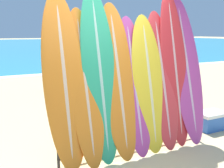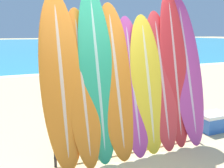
{
  "view_description": "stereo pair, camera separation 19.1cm",
  "coord_description": "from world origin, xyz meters",
  "px_view_note": "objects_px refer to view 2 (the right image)",
  "views": [
    {
      "loc": [
        -1.66,
        -2.91,
        1.89
      ],
      "look_at": [
        0.39,
        1.28,
        0.96
      ],
      "focal_mm": 42.0,
      "sensor_mm": 36.0,
      "label": 1
    },
    {
      "loc": [
        -1.49,
        -2.99,
        1.89
      ],
      "look_at": [
        0.39,
        1.28,
        0.96
      ],
      "focal_mm": 42.0,
      "sensor_mm": 36.0,
      "label": 2
    }
  ],
  "objects_px": {
    "surfboard_slot_2": "(97,75)",
    "surfboard_slot_4": "(133,86)",
    "surfboard_slot_7": "(175,69)",
    "surfboard_rack": "(132,121)",
    "surfboard_slot_5": "(148,84)",
    "surfboard_slot_3": "(116,81)",
    "person_mid_beach": "(52,62)",
    "cooler_box": "(213,122)",
    "surfboard_slot_6": "(162,80)",
    "surfboard_slot_0": "(61,81)",
    "surfboard_slot_1": "(83,87)",
    "surfboard_slot_8": "(187,70)",
    "person_near_water": "(173,66)"
  },
  "relations": [
    {
      "from": "surfboard_slot_3",
      "to": "surfboard_slot_2",
      "type": "bearing_deg",
      "value": 176.9
    },
    {
      "from": "person_mid_beach",
      "to": "surfboard_slot_5",
      "type": "bearing_deg",
      "value": 136.32
    },
    {
      "from": "surfboard_slot_7",
      "to": "surfboard_slot_8",
      "type": "distance_m",
      "value": 0.27
    },
    {
      "from": "surfboard_slot_3",
      "to": "surfboard_slot_5",
      "type": "height_order",
      "value": "surfboard_slot_3"
    },
    {
      "from": "surfboard_rack",
      "to": "surfboard_slot_1",
      "type": "bearing_deg",
      "value": 177.87
    },
    {
      "from": "surfboard_slot_7",
      "to": "surfboard_slot_5",
      "type": "bearing_deg",
      "value": -174.51
    },
    {
      "from": "surfboard_rack",
      "to": "surfboard_slot_2",
      "type": "height_order",
      "value": "surfboard_slot_2"
    },
    {
      "from": "surfboard_slot_2",
      "to": "surfboard_slot_8",
      "type": "distance_m",
      "value": 1.64
    },
    {
      "from": "surfboard_slot_0",
      "to": "surfboard_slot_5",
      "type": "relative_size",
      "value": 1.13
    },
    {
      "from": "surfboard_rack",
      "to": "cooler_box",
      "type": "distance_m",
      "value": 1.9
    },
    {
      "from": "surfboard_slot_4",
      "to": "surfboard_slot_7",
      "type": "xyz_separation_m",
      "value": [
        0.81,
        0.04,
        0.22
      ]
    },
    {
      "from": "surfboard_slot_6",
      "to": "surfboard_slot_8",
      "type": "height_order",
      "value": "surfboard_slot_8"
    },
    {
      "from": "surfboard_slot_0",
      "to": "surfboard_slot_1",
      "type": "xyz_separation_m",
      "value": [
        0.29,
        -0.02,
        -0.1
      ]
    },
    {
      "from": "surfboard_slot_2",
      "to": "surfboard_slot_7",
      "type": "bearing_deg",
      "value": 0.09
    },
    {
      "from": "surfboard_slot_5",
      "to": "person_mid_beach",
      "type": "relative_size",
      "value": 1.27
    },
    {
      "from": "surfboard_slot_5",
      "to": "surfboard_slot_7",
      "type": "xyz_separation_m",
      "value": [
        0.55,
        0.05,
        0.2
      ]
    },
    {
      "from": "surfboard_slot_1",
      "to": "surfboard_slot_4",
      "type": "relative_size",
      "value": 1.05
    },
    {
      "from": "surfboard_slot_2",
      "to": "surfboard_slot_8",
      "type": "bearing_deg",
      "value": 0.42
    },
    {
      "from": "surfboard_slot_3",
      "to": "surfboard_slot_6",
      "type": "xyz_separation_m",
      "value": [
        0.81,
        -0.01,
        -0.05
      ]
    },
    {
      "from": "surfboard_slot_5",
      "to": "surfboard_rack",
      "type": "bearing_deg",
      "value": -179.33
    },
    {
      "from": "surfboard_slot_1",
      "to": "person_near_water",
      "type": "xyz_separation_m",
      "value": [
        3.47,
        2.56,
        -0.2
      ]
    },
    {
      "from": "surfboard_slot_6",
      "to": "surfboard_slot_1",
      "type": "bearing_deg",
      "value": 179.81
    },
    {
      "from": "person_mid_beach",
      "to": "cooler_box",
      "type": "xyz_separation_m",
      "value": [
        2.12,
        -4.95,
        -0.76
      ]
    },
    {
      "from": "surfboard_slot_3",
      "to": "person_near_water",
      "type": "distance_m",
      "value": 3.9
    },
    {
      "from": "surfboard_slot_2",
      "to": "surfboard_slot_4",
      "type": "relative_size",
      "value": 1.19
    },
    {
      "from": "surfboard_slot_7",
      "to": "person_mid_beach",
      "type": "relative_size",
      "value": 1.51
    },
    {
      "from": "surfboard_rack",
      "to": "surfboard_slot_8",
      "type": "bearing_deg",
      "value": 3.49
    },
    {
      "from": "surfboard_slot_2",
      "to": "surfboard_slot_6",
      "type": "xyz_separation_m",
      "value": [
        1.1,
        -0.03,
        -0.15
      ]
    },
    {
      "from": "surfboard_slot_1",
      "to": "surfboard_slot_7",
      "type": "bearing_deg",
      "value": 0.93
    },
    {
      "from": "surfboard_slot_0",
      "to": "surfboard_slot_7",
      "type": "bearing_deg",
      "value": 0.27
    },
    {
      "from": "surfboard_slot_7",
      "to": "person_near_water",
      "type": "height_order",
      "value": "surfboard_slot_7"
    },
    {
      "from": "surfboard_rack",
      "to": "surfboard_slot_0",
      "type": "distance_m",
      "value": 1.31
    },
    {
      "from": "surfboard_rack",
      "to": "surfboard_slot_3",
      "type": "height_order",
      "value": "surfboard_slot_3"
    },
    {
      "from": "surfboard_rack",
      "to": "cooler_box",
      "type": "xyz_separation_m",
      "value": [
        1.86,
        0.17,
        -0.33
      ]
    },
    {
      "from": "surfboard_slot_1",
      "to": "person_mid_beach",
      "type": "distance_m",
      "value": 5.12
    },
    {
      "from": "surfboard_slot_5",
      "to": "surfboard_slot_7",
      "type": "distance_m",
      "value": 0.59
    },
    {
      "from": "surfboard_rack",
      "to": "surfboard_slot_1",
      "type": "height_order",
      "value": "surfboard_slot_1"
    },
    {
      "from": "surfboard_slot_6",
      "to": "person_mid_beach",
      "type": "height_order",
      "value": "surfboard_slot_6"
    },
    {
      "from": "surfboard_slot_2",
      "to": "surfboard_slot_3",
      "type": "bearing_deg",
      "value": -3.1
    },
    {
      "from": "cooler_box",
      "to": "surfboard_slot_0",
      "type": "bearing_deg",
      "value": -177.62
    },
    {
      "from": "surfboard_rack",
      "to": "surfboard_slot_5",
      "type": "distance_m",
      "value": 0.64
    },
    {
      "from": "person_near_water",
      "to": "person_mid_beach",
      "type": "height_order",
      "value": "person_mid_beach"
    },
    {
      "from": "surfboard_slot_8",
      "to": "person_mid_beach",
      "type": "height_order",
      "value": "surfboard_slot_8"
    },
    {
      "from": "surfboard_slot_2",
      "to": "cooler_box",
      "type": "height_order",
      "value": "surfboard_slot_2"
    },
    {
      "from": "surfboard_slot_4",
      "to": "surfboard_slot_2",
      "type": "bearing_deg",
      "value": 176.34
    },
    {
      "from": "surfboard_slot_3",
      "to": "surfboard_slot_8",
      "type": "bearing_deg",
      "value": 1.19
    },
    {
      "from": "surfboard_slot_0",
      "to": "surfboard_slot_4",
      "type": "relative_size",
      "value": 1.14
    },
    {
      "from": "person_mid_beach",
      "to": "cooler_box",
      "type": "relative_size",
      "value": 3.02
    },
    {
      "from": "surfboard_slot_6",
      "to": "person_mid_beach",
      "type": "xyz_separation_m",
      "value": [
        -0.8,
        5.09,
        -0.19
      ]
    },
    {
      "from": "surfboard_slot_4",
      "to": "surfboard_slot_6",
      "type": "xyz_separation_m",
      "value": [
        0.53,
        0.01,
        0.05
      ]
    }
  ]
}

